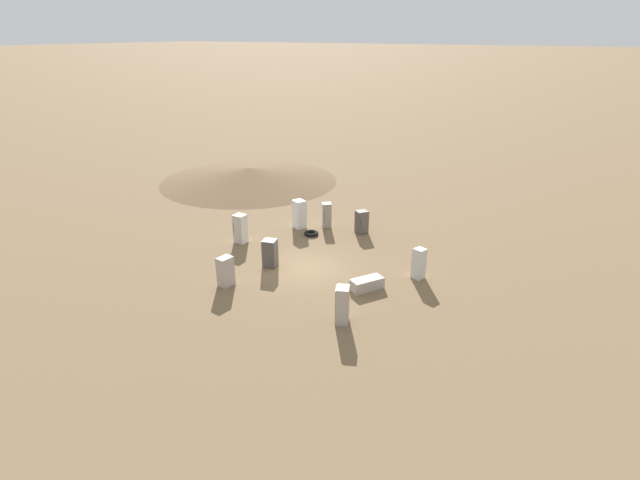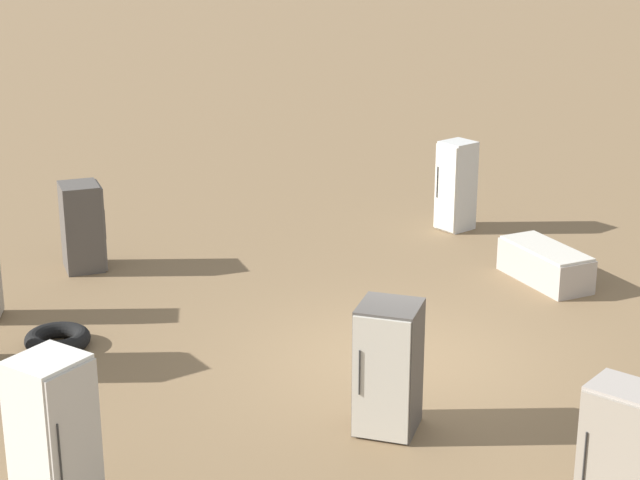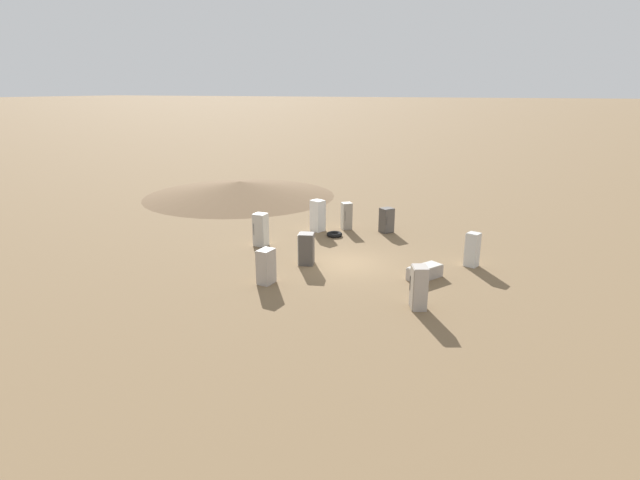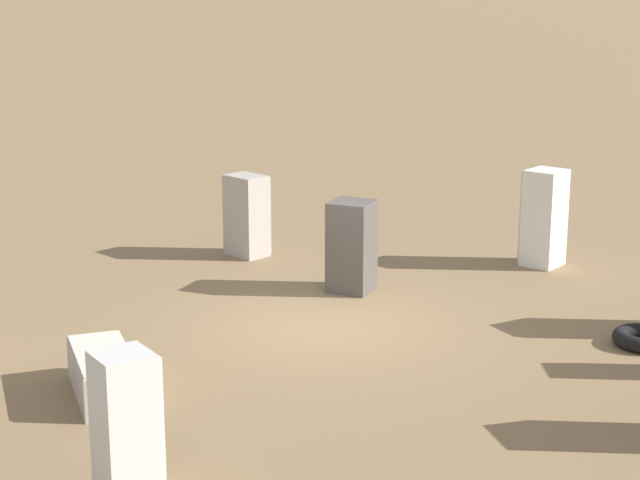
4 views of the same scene
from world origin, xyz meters
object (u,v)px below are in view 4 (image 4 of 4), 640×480
discarded_fridge_1 (247,215)px  discarded_fridge_3 (352,246)px  discarded_fridge_2 (544,218)px  discarded_fridge_4 (104,374)px  discarded_fridge_7 (127,431)px

discarded_fridge_1 → discarded_fridge_3: bearing=-5.3°
discarded_fridge_2 → discarded_fridge_4: size_ratio=1.00×
discarded_fridge_3 → discarded_fridge_7: discarded_fridge_7 is taller
discarded_fridge_4 → discarded_fridge_7: (-2.58, 1.81, 0.56)m
discarded_fridge_1 → discarded_fridge_2: size_ratio=0.87×
discarded_fridge_1 → discarded_fridge_4: discarded_fridge_1 is taller
discarded_fridge_2 → discarded_fridge_7: discarded_fridge_2 is taller
discarded_fridge_1 → discarded_fridge_4: (-3.42, 6.54, -0.50)m
discarded_fridge_1 → discarded_fridge_2: bearing=37.6°
discarded_fridge_7 → discarded_fridge_2: bearing=113.1°
discarded_fridge_1 → discarded_fridge_4: bearing=-56.4°
discarded_fridge_1 → discarded_fridge_3: same height
discarded_fridge_3 → discarded_fridge_7: 8.27m
discarded_fridge_2 → discarded_fridge_4: 9.69m
discarded_fridge_2 → discarded_fridge_4: discarded_fridge_2 is taller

